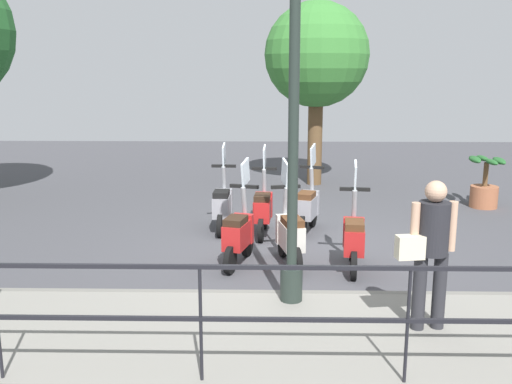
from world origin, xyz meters
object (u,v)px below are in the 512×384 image
scooter_near_2 (239,233)px  scooter_far_1 (263,208)px  tree_distant (317,56)px  scooter_far_2 (222,204)px  pedestrian_with_bag (431,244)px  lamp_post_near (293,133)px  scooter_far_0 (308,206)px  potted_palm (485,186)px  scooter_near_0 (354,237)px  scooter_near_1 (290,234)px

scooter_near_2 → scooter_far_1: same height
tree_distant → scooter_far_2: tree_distant is taller
pedestrian_with_bag → scooter_far_2: 4.91m
lamp_post_near → scooter_far_1: bearing=6.5°
tree_distant → scooter_far_0: (-4.40, 0.47, -2.66)m
potted_palm → scooter_near_2: size_ratio=0.69×
scooter_far_0 → lamp_post_near: bearing=-170.3°
scooter_near_0 → scooter_near_1: bearing=86.9°
lamp_post_near → scooter_far_0: 3.78m
lamp_post_near → scooter_far_2: 3.99m
tree_distant → scooter_far_0: bearing=174.0°
scooter_near_1 → scooter_near_2: same height
potted_palm → scooter_far_1: (-2.16, 4.61, 0.04)m
scooter_near_1 → scooter_far_0: (1.73, -0.38, 0.00)m
potted_palm → scooter_far_2: (-1.89, 5.33, 0.04)m
scooter_near_0 → scooter_far_2: (1.99, 2.03, 0.00)m
tree_distant → scooter_far_1: size_ratio=2.89×
scooter_near_1 → scooter_far_1: same height
pedestrian_with_bag → scooter_near_1: (2.37, 1.35, -0.60)m
scooter_far_0 → scooter_far_1: size_ratio=1.00×
tree_distant → potted_palm: bearing=-125.7°
potted_palm → scooter_near_0: scooter_near_0 is taller
scooter_far_0 → tree_distant: bearing=10.9°
scooter_near_1 → scooter_near_0: bearing=-112.0°
scooter_near_1 → scooter_far_0: 1.77m
pedestrian_with_bag → tree_distant: tree_distant is taller
scooter_far_2 → scooter_far_0: bearing=-91.5°
potted_palm → scooter_far_0: 4.31m
pedestrian_with_bag → scooter_far_0: bearing=4.7°
lamp_post_near → scooter_far_2: size_ratio=2.90×
pedestrian_with_bag → scooter_far_2: bearing=22.0°
tree_distant → potted_palm: (-2.41, -3.35, -2.70)m
scooter_near_2 → scooter_far_2: bearing=27.0°
scooter_near_0 → scooter_far_1: (1.72, 1.31, 0.00)m
scooter_near_1 → scooter_near_2: bearing=76.4°
scooter_near_0 → scooter_far_0: size_ratio=1.00×
scooter_far_0 → scooter_far_2: size_ratio=1.00×
tree_distant → scooter_near_0: (-6.29, -0.06, -2.66)m
tree_distant → potted_palm: size_ratio=4.19×
scooter_far_0 → scooter_far_1: same height
scooter_far_2 → scooter_near_2: bearing=-166.0°
scooter_near_0 → scooter_far_0: bearing=22.4°
potted_palm → scooter_far_0: bearing=117.5°
scooter_near_2 → potted_palm: bearing=-38.1°
pedestrian_with_bag → scooter_near_0: (2.21, 0.44, -0.60)m
scooter_far_1 → scooter_near_2: bearing=171.7°
scooter_near_2 → scooter_far_0: 2.05m
tree_distant → scooter_near_2: 6.85m
scooter_far_0 → potted_palm: bearing=-45.6°
potted_palm → scooter_near_0: size_ratio=0.69×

